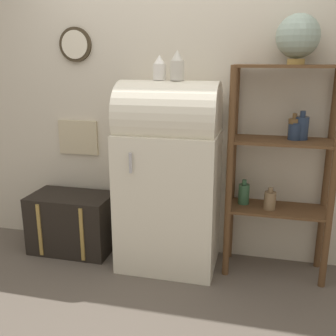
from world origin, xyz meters
TOP-DOWN VIEW (x-y plane):
  - ground_plane at (0.00, 0.00)m, footprint 12.00×12.00m
  - wall_back at (-0.00, 0.57)m, footprint 7.00×0.09m
  - refrigerator at (-0.00, 0.27)m, footprint 0.78×0.59m
  - suitcase_trunk at (-0.89, 0.30)m, footprint 0.71×0.43m
  - shelf_unit at (0.85, 0.36)m, footprint 0.77×0.35m
  - globe at (0.90, 0.39)m, footprint 0.30×0.30m
  - vase_left at (-0.07, 0.28)m, footprint 0.10×0.10m
  - vase_center at (0.06, 0.26)m, footprint 0.11×0.11m

SIDE VIEW (x-z plane):
  - ground_plane at x=0.00m, z-range 0.00..0.00m
  - suitcase_trunk at x=-0.89m, z-range 0.00..0.51m
  - refrigerator at x=0.00m, z-range 0.01..1.52m
  - shelf_unit at x=0.85m, z-range 0.13..1.75m
  - wall_back at x=0.00m, z-range 0.00..2.70m
  - vase_left at x=-0.07m, z-range 1.50..1.68m
  - vase_center at x=0.06m, z-range 1.50..1.71m
  - globe at x=0.90m, z-range 1.64..1.98m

